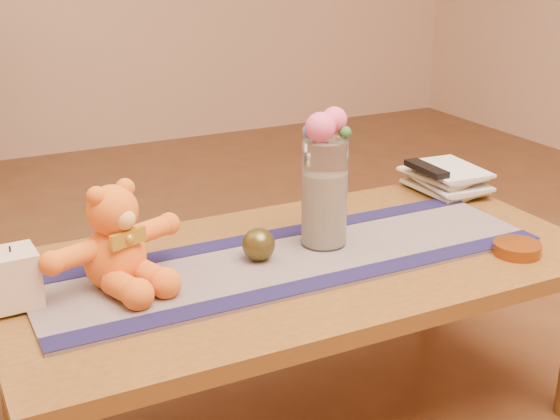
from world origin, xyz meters
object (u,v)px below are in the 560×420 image
bronze_ball (259,244)px  book_bottom (423,192)px  glass_vase (324,193)px  amber_dish (517,249)px  tv_remote (426,169)px  pillar_candle (14,278)px  teddy_bear (113,237)px

bronze_ball → book_bottom: size_ratio=0.34×
glass_vase → amber_dish: size_ratio=2.30×
book_bottom → glass_vase: bearing=-158.3°
glass_vase → tv_remote: glass_vase is taller
glass_vase → bronze_ball: 0.20m
amber_dish → bronze_ball: bearing=158.0°
tv_remote → amber_dish: (-0.05, -0.43, -0.07)m
pillar_candle → amber_dish: (1.10, -0.26, -0.05)m
teddy_bear → amber_dish: 0.94m
glass_vase → tv_remote: 0.48m
pillar_candle → glass_vase: glass_vase is taller
tv_remote → amber_dish: 0.44m
book_bottom → amber_dish: (-0.05, -0.44, 0.00)m
teddy_bear → amber_dish: teddy_bear is taller
pillar_candle → glass_vase: 0.72m
glass_vase → bronze_ball: (-0.18, -0.02, -0.09)m
pillar_candle → bronze_ball: (0.53, -0.03, -0.02)m
bronze_ball → teddy_bear: bearing=175.1°
teddy_bear → pillar_candle: bearing=160.5°
pillar_candle → tv_remote: 1.17m
teddy_bear → tv_remote: teddy_bear is taller
teddy_bear → amber_dish: bearing=-35.9°
bronze_ball → amber_dish: size_ratio=0.68×
tv_remote → pillar_candle: bearing=-170.5°
bronze_ball → amber_dish: (0.57, -0.23, -0.03)m
teddy_bear → bronze_ball: teddy_bear is taller
pillar_candle → tv_remote: bearing=8.6°
teddy_bear → book_bottom: (0.95, 0.18, -0.11)m
teddy_bear → glass_vase: 0.51m
teddy_bear → book_bottom: bearing=-8.9°
tv_remote → bronze_ball: bearing=-161.2°
pillar_candle → amber_dish: 1.14m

